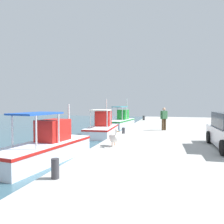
% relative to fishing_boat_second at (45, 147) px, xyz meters
% --- Properties ---
extents(quay_pier, '(36.00, 10.00, 0.80)m').
position_rel_fishing_boat_second_xyz_m(quay_pier, '(4.26, -7.45, -0.26)').
color(quay_pier, '#B2B2AD').
rests_on(quay_pier, ground).
extents(fishing_boat_second, '(5.80, 2.64, 2.73)m').
position_rel_fishing_boat_second_xyz_m(fishing_boat_second, '(0.00, 0.00, 0.00)').
color(fishing_boat_second, white).
rests_on(fishing_boat_second, ground).
extents(fishing_boat_third, '(4.91, 2.34, 3.15)m').
position_rel_fishing_boat_second_xyz_m(fishing_boat_third, '(8.16, -0.25, 0.01)').
color(fishing_boat_third, white).
rests_on(fishing_boat_third, ground).
extents(fishing_boat_fourth, '(5.62, 2.35, 3.36)m').
position_rel_fishing_boat_second_xyz_m(fishing_boat_fourth, '(15.22, -0.34, -0.00)').
color(fishing_boat_fourth, white).
rests_on(fishing_boat_fourth, ground).
extents(pelican, '(0.83, 0.82, 0.82)m').
position_rel_fishing_boat_second_xyz_m(pelican, '(0.44, -3.31, 0.54)').
color(pelican, tan).
rests_on(pelican, quay_pier).
extents(fisherman_standing, '(0.45, 0.50, 1.65)m').
position_rel_fishing_boat_second_xyz_m(fisherman_standing, '(6.94, -5.39, 1.05)').
color(fisherman_standing, '#4C3823').
rests_on(fisherman_standing, quay_pier).
extents(mooring_bollard_nearest, '(0.21, 0.21, 0.53)m').
position_rel_fishing_boat_second_xyz_m(mooring_bollard_nearest, '(-4.07, -2.90, 0.40)').
color(mooring_bollard_nearest, '#333338').
rests_on(mooring_bollard_nearest, quay_pier).
extents(mooring_bollard_second, '(0.20, 0.20, 0.39)m').
position_rel_fishing_boat_second_xyz_m(mooring_bollard_second, '(4.46, -2.90, 0.33)').
color(mooring_bollard_second, '#333338').
rests_on(mooring_bollard_second, quay_pier).
extents(mooring_bollard_third, '(0.26, 0.26, 0.52)m').
position_rel_fishing_boat_second_xyz_m(mooring_bollard_third, '(15.60, -2.90, 0.40)').
color(mooring_bollard_third, '#333338').
rests_on(mooring_bollard_third, quay_pier).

